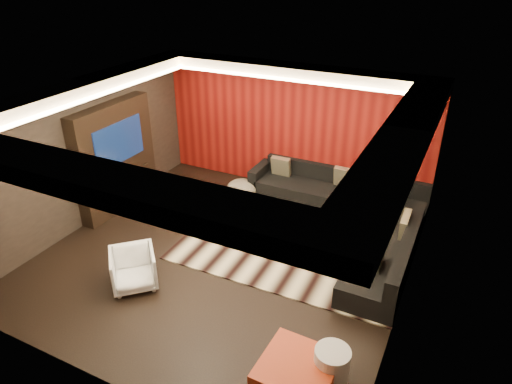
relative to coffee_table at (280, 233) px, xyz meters
The scene contains 26 objects.
floor 1.13m from the coffee_table, 125.53° to the right, with size 6.00×6.00×0.02m, color black.
ceiling 2.92m from the coffee_table, 125.53° to the right, with size 6.00×6.00×0.02m, color silver.
wall_back 2.55m from the coffee_table, 107.25° to the left, with size 6.00×0.02×2.80m, color black.
wall_left 3.99m from the coffee_table, 166.01° to the right, with size 0.02×6.00×2.80m, color black.
wall_right 2.84m from the coffee_table, 21.14° to the right, with size 0.02×6.00×2.80m, color black.
red_feature_wall 2.51m from the coffee_table, 107.56° to the left, with size 5.98×0.05×2.78m, color #6B0C0A.
soffit_back 3.20m from the coffee_table, 110.02° to the left, with size 6.00×0.60×0.22m, color silver.
soffit_front 4.49m from the coffee_table, 100.22° to the right, with size 6.00×0.60×0.22m, color silver.
soffit_left 4.33m from the coffee_table, 164.78° to the right, with size 0.60×4.80×0.22m, color silver.
soffit_right 3.42m from the coffee_table, 24.00° to the right, with size 0.60×4.80×0.22m, color silver.
cove_back 2.95m from the coffee_table, 114.22° to the left, with size 4.80×0.08×0.04m, color #FFD899.
cove_front 4.16m from the coffee_table, 101.26° to the right, with size 4.80×0.08×0.04m, color #FFD899.
cove_left 4.01m from the coffee_table, 163.15° to the right, with size 0.08×4.80×0.04m, color #FFD899.
cove_right 3.15m from the coffee_table, 28.09° to the right, with size 0.08×4.80×0.04m, color #FFD899.
tv_surround 3.65m from the coffee_table, behind, with size 0.30×2.00×2.20m, color black.
tv_screen 3.61m from the coffee_table, behind, with size 0.04×1.30×0.80m, color black.
tv_shelf 3.41m from the coffee_table, behind, with size 0.04×1.60×0.04m, color black.
rug 0.35m from the coffee_table, ahead, with size 4.00×3.00×0.02m, color beige.
coffee_table is the anchor object (origin of this frame).
drum_stool 0.84m from the coffee_table, 162.35° to the right, with size 0.32×0.32×0.38m, color black.
striped_pouf 1.83m from the coffee_table, 141.05° to the left, with size 0.66×0.66×0.36m, color beige.
white_side_table 3.27m from the coffee_table, 55.58° to the right, with size 0.44×0.44×0.55m, color silver.
orange_ottoman 3.29m from the coffee_table, 62.95° to the right, with size 0.89×0.89×0.39m, color #A33915.
armchair 2.75m from the coffee_table, 124.47° to the right, with size 0.68×0.70×0.63m, color white.
sectional_sofa 1.45m from the coffee_table, 41.35° to the left, with size 3.65×3.50×0.75m.
throw_pillows 1.39m from the coffee_table, 41.30° to the left, with size 3.14×2.81×0.50m.
Camera 1 is at (3.41, -5.70, 4.74)m, focal length 32.00 mm.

